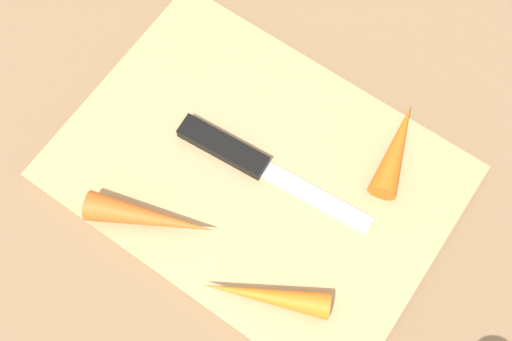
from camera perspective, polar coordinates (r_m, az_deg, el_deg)
ground_plane at (r=0.61m, az=0.00°, el=-0.39°), size 1.40×1.40×0.00m
cutting_board at (r=0.60m, az=0.00°, el=-0.20°), size 0.36×0.26×0.01m
knife at (r=0.60m, az=-1.79°, el=1.68°), size 0.20×0.04×0.01m
carrot_longest at (r=0.58m, az=-9.49°, el=-4.22°), size 0.12×0.07×0.03m
carrot_medium at (r=0.56m, az=0.85°, el=-11.20°), size 0.11×0.07×0.02m
carrot_shortest at (r=0.60m, az=12.53°, el=1.96°), size 0.05×0.10×0.03m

